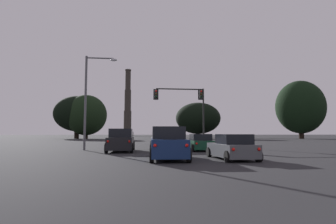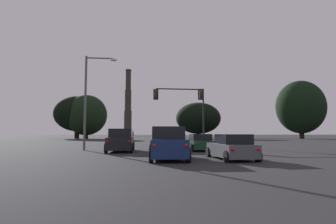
# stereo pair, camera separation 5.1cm
# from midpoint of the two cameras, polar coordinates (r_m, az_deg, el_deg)

# --- Properties ---
(suv_center_lane_front) EXTENTS (2.28, 4.97, 1.86)m
(suv_center_lane_front) POSITION_cam_midpoint_polar(r_m,az_deg,el_deg) (23.17, -1.30, -6.13)
(suv_center_lane_front) COLOR silver
(suv_center_lane_front) RESTS_ON ground_plane
(suv_left_lane_front) EXTENTS (2.15, 4.92, 1.86)m
(suv_left_lane_front) POSITION_cam_midpoint_polar(r_m,az_deg,el_deg) (22.06, -10.20, -6.13)
(suv_left_lane_front) COLOR black
(suv_left_lane_front) RESTS_ON ground_plane
(hatchback_right_lane_front) EXTENTS (1.91, 4.11, 1.44)m
(hatchback_right_lane_front) POSITION_cam_midpoint_polar(r_m,az_deg,el_deg) (22.87, 6.84, -6.70)
(hatchback_right_lane_front) COLOR #0F3823
(hatchback_right_lane_front) RESTS_ON ground_plane
(suv_center_lane_second) EXTENTS (2.29, 4.97, 1.86)m
(suv_center_lane_second) POSITION_cam_midpoint_polar(r_m,az_deg,el_deg) (15.35, -0.15, -6.86)
(suv_center_lane_second) COLOR navy
(suv_center_lane_second) RESTS_ON ground_plane
(hatchback_right_lane_second) EXTENTS (2.01, 4.15, 1.44)m
(hatchback_right_lane_second) POSITION_cam_midpoint_polar(r_m,az_deg,el_deg) (15.60, 13.64, -7.55)
(hatchback_right_lane_second) COLOR #4C4F54
(hatchback_right_lane_second) RESTS_ON ground_plane
(traffic_light_overhead_right) EXTENTS (6.03, 0.50, 6.72)m
(traffic_light_overhead_right) POSITION_cam_midpoint_polar(r_m,az_deg,el_deg) (30.47, 4.20, 2.24)
(traffic_light_overhead_right) COLOR black
(traffic_light_overhead_right) RESTS_ON ground_plane
(street_lamp) EXTENTS (2.86, 0.36, 8.51)m
(street_lamp) POSITION_cam_midpoint_polar(r_m,az_deg,el_deg) (24.73, -16.57, 4.15)
(street_lamp) COLOR #56565B
(street_lamp) RESTS_ON ground_plane
(smokestack) EXTENTS (6.98, 6.98, 39.16)m
(smokestack) POSITION_cam_midpoint_polar(r_m,az_deg,el_deg) (154.78, -8.79, 0.51)
(smokestack) COLOR #2B2722
(smokestack) RESTS_ON ground_plane
(treeline_right_mid) EXTENTS (13.36, 12.03, 16.20)m
(treeline_right_mid) POSITION_cam_midpoint_polar(r_m,az_deg,el_deg) (81.82, 26.83, 0.97)
(treeline_right_mid) COLOR black
(treeline_right_mid) RESTS_ON ground_plane
(treeline_far_right) EXTENTS (12.91, 11.61, 12.08)m
(treeline_far_right) POSITION_cam_midpoint_polar(r_m,az_deg,el_deg) (78.59, -19.18, -0.36)
(treeline_far_right) COLOR black
(treeline_far_right) RESTS_ON ground_plane
(treeline_left_mid) EXTENTS (12.67, 11.40, 10.19)m
(treeline_left_mid) POSITION_cam_midpoint_polar(r_m,az_deg,el_deg) (74.61, 6.54, -1.37)
(treeline_left_mid) COLOR black
(treeline_left_mid) RESTS_ON ground_plane
(treeline_far_left) EXTENTS (11.25, 10.13, 12.21)m
(treeline_far_left) POSITION_cam_midpoint_polar(r_m,az_deg,el_deg) (76.34, -17.38, -0.64)
(treeline_far_left) COLOR black
(treeline_far_left) RESTS_ON ground_plane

